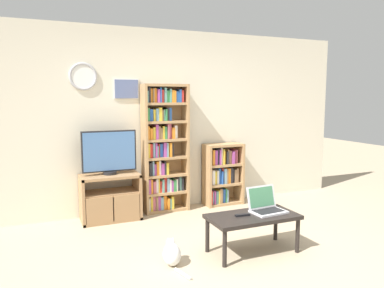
# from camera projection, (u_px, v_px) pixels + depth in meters

# --- Properties ---
(ground_plane) EXTENTS (18.00, 18.00, 0.00)m
(ground_plane) POSITION_uv_depth(u_px,v_px,m) (242.00, 269.00, 3.60)
(ground_plane) COLOR tan
(wall_back) EXTENTS (5.92, 0.09, 2.60)m
(wall_back) POSITION_uv_depth(u_px,v_px,m) (165.00, 120.00, 5.47)
(wall_back) COLOR beige
(wall_back) RESTS_ON ground_plane
(tv_stand) EXTENTS (0.78, 0.42, 0.62)m
(tv_stand) POSITION_uv_depth(u_px,v_px,m) (111.00, 197.00, 5.00)
(tv_stand) COLOR #9E754C
(tv_stand) RESTS_ON ground_plane
(television) EXTENTS (0.72, 0.18, 0.59)m
(television) POSITION_uv_depth(u_px,v_px,m) (109.00, 152.00, 4.96)
(television) COLOR black
(television) RESTS_ON tv_stand
(bookshelf_tall) EXTENTS (0.65, 0.26, 1.82)m
(bookshelf_tall) POSITION_uv_depth(u_px,v_px,m) (163.00, 149.00, 5.34)
(bookshelf_tall) COLOR tan
(bookshelf_tall) RESTS_ON ground_plane
(bookshelf_short) EXTENTS (0.60, 0.30, 0.94)m
(bookshelf_short) POSITION_uv_depth(u_px,v_px,m) (221.00, 174.00, 5.74)
(bookshelf_short) COLOR tan
(bookshelf_short) RESTS_ON ground_plane
(coffee_table) EXTENTS (0.96, 0.47, 0.41)m
(coffee_table) POSITION_uv_depth(u_px,v_px,m) (253.00, 219.00, 3.95)
(coffee_table) COLOR black
(coffee_table) RESTS_ON ground_plane
(laptop) EXTENTS (0.38, 0.32, 0.27)m
(laptop) POSITION_uv_depth(u_px,v_px,m) (266.00, 205.00, 4.06)
(laptop) COLOR silver
(laptop) RESTS_ON coffee_table
(remote_near_laptop) EXTENTS (0.16, 0.06, 0.02)m
(remote_near_laptop) POSITION_uv_depth(u_px,v_px,m) (242.00, 215.00, 3.91)
(remote_near_laptop) COLOR black
(remote_near_laptop) RESTS_ON coffee_table
(cat) EXTENTS (0.21, 0.49, 0.26)m
(cat) POSITION_uv_depth(u_px,v_px,m) (172.00, 254.00, 3.68)
(cat) COLOR white
(cat) RESTS_ON ground_plane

